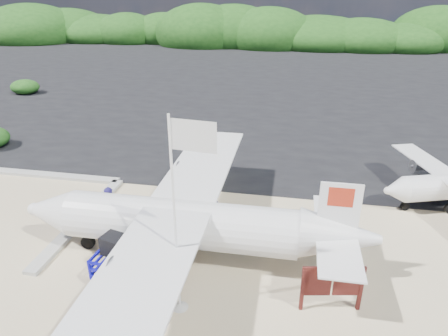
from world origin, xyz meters
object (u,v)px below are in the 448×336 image
(flagpole, at_px, (180,307))
(aircraft_large, at_px, (440,99))
(aircraft_small, at_px, (168,66))
(signboard, at_px, (329,309))
(crew_a, at_px, (110,209))
(crew_b, at_px, (210,211))
(baggage_cart, at_px, (139,286))

(flagpole, height_order, aircraft_large, flagpole)
(aircraft_large, bearing_deg, aircraft_small, -20.72)
(aircraft_small, bearing_deg, aircraft_large, 141.61)
(flagpole, relative_size, signboard, 3.13)
(signboard, xyz_separation_m, crew_a, (-8.15, 2.73, 0.96))
(crew_a, distance_m, aircraft_large, 30.25)
(crew_a, bearing_deg, aircraft_large, -139.77)
(crew_a, xyz_separation_m, aircraft_small, (-8.75, 33.87, -0.96))
(flagpole, distance_m, crew_b, 4.20)
(crew_a, bearing_deg, aircraft_small, -87.28)
(flagpole, xyz_separation_m, crew_b, (0.02, 4.10, 0.94))
(crew_a, bearing_deg, crew_b, 177.48)
(baggage_cart, xyz_separation_m, aircraft_small, (-10.95, 36.70, 0.00))
(crew_a, distance_m, crew_b, 3.82)
(crew_b, distance_m, aircraft_large, 27.57)
(crew_b, bearing_deg, signboard, 132.97)
(crew_b, bearing_deg, crew_a, -0.43)
(crew_a, relative_size, crew_b, 1.02)
(crew_b, xyz_separation_m, aircraft_small, (-12.53, 33.26, -0.94))
(aircraft_small, bearing_deg, flagpole, 90.28)
(baggage_cart, distance_m, crew_a, 3.70)
(crew_b, bearing_deg, baggage_cart, 55.72)
(baggage_cart, bearing_deg, crew_a, 134.13)
(aircraft_small, bearing_deg, crew_b, 92.40)
(baggage_cart, xyz_separation_m, flagpole, (1.56, -0.66, 0.00))
(signboard, distance_m, crew_b, 5.58)
(flagpole, xyz_separation_m, aircraft_large, (14.86, 27.31, 0.00))
(signboard, xyz_separation_m, crew_b, (-4.37, 3.34, 0.94))
(crew_a, height_order, aircraft_small, crew_a)
(signboard, height_order, aircraft_large, aircraft_large)
(crew_a, xyz_separation_m, crew_b, (3.77, 0.61, -0.02))
(aircraft_small, bearing_deg, signboard, 96.55)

